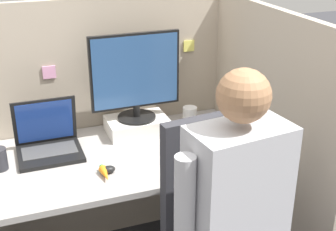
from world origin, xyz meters
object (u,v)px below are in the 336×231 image
object	(u,v)px
monitor	(135,76)
stapler	(228,130)
laptop	(48,144)
carrot_toy	(105,174)
coffee_mug	(190,115)
paper_box	(137,125)

from	to	relation	value
monitor	stapler	xyz separation A→B (m)	(0.44, -0.20, -0.29)
laptop	stapler	distance (m)	0.92
monitor	laptop	size ratio (longest dim) A/B	1.54
laptop	stapler	size ratio (longest dim) A/B	1.81
monitor	carrot_toy	size ratio (longest dim) A/B	3.71
carrot_toy	monitor	bearing A→B (deg)	56.40
laptop	coffee_mug	bearing A→B (deg)	6.80
monitor	stapler	bearing A→B (deg)	-24.39
laptop	coffee_mug	xyz separation A→B (m)	(0.78, 0.09, -0.01)
carrot_toy	coffee_mug	world-z (taller)	coffee_mug
paper_box	monitor	xyz separation A→B (m)	(0.00, 0.00, 0.28)
paper_box	stapler	size ratio (longest dim) A/B	1.89
paper_box	coffee_mug	world-z (taller)	coffee_mug
stapler	carrot_toy	size ratio (longest dim) A/B	1.33
stapler	carrot_toy	world-z (taller)	stapler
monitor	stapler	size ratio (longest dim) A/B	2.79
laptop	coffee_mug	size ratio (longest dim) A/B	3.29
coffee_mug	paper_box	bearing A→B (deg)	-177.53
carrot_toy	coffee_mug	bearing A→B (deg)	35.69
paper_box	coffee_mug	xyz separation A→B (m)	(0.31, 0.01, 0.01)
carrot_toy	coffee_mug	xyz separation A→B (m)	(0.58, 0.42, 0.03)
laptop	stapler	bearing A→B (deg)	-7.31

